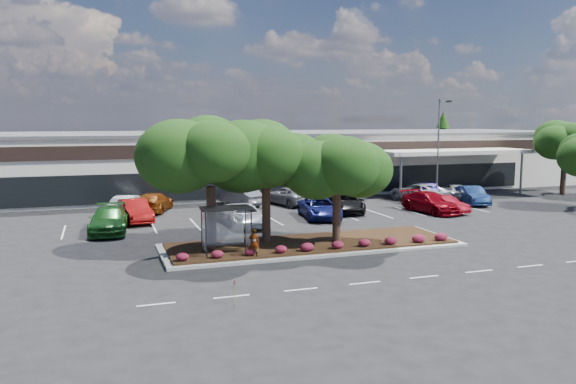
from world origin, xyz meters
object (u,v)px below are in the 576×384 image
object	(u,v)px
car_1	(134,211)
light_pole	(438,157)
survey_stake	(234,289)
car_0	(109,220)

from	to	relation	value
car_1	light_pole	bearing A→B (deg)	-7.33
light_pole	car_1	world-z (taller)	light_pole
light_pole	survey_stake	xyz separation A→B (m)	(-24.39, -22.20, -3.51)
survey_stake	car_1	xyz separation A→B (m)	(-2.72, 20.96, 0.17)
survey_stake	car_1	size ratio (longest dim) A/B	0.21
light_pole	survey_stake	size ratio (longest dim) A/B	8.99
light_pole	car_0	distance (m)	29.58
survey_stake	car_1	distance (m)	21.13
light_pole	car_1	bearing A→B (deg)	-177.39
survey_stake	car_0	xyz separation A→B (m)	(-4.62, 17.50, 0.18)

